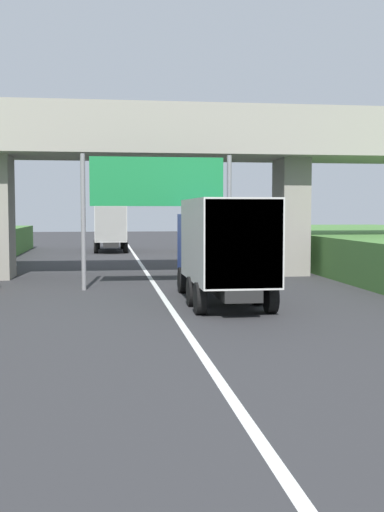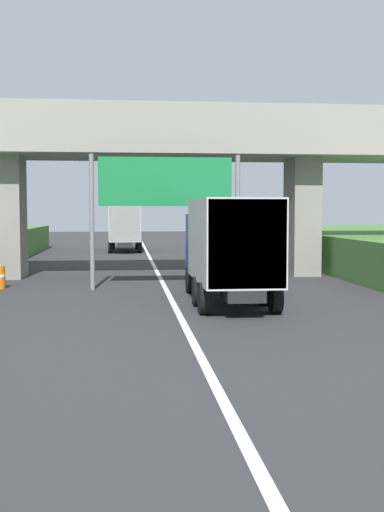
# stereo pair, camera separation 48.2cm
# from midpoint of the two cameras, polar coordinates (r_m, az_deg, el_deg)

# --- Properties ---
(lane_centre_stripe) EXTENTS (0.20, 93.57, 0.01)m
(lane_centre_stripe) POSITION_cam_midpoint_polar(r_m,az_deg,el_deg) (23.47, -3.35, -3.44)
(lane_centre_stripe) COLOR white
(lane_centre_stripe) RESTS_ON ground
(overpass_bridge) EXTENTS (40.00, 4.80, 7.75)m
(overpass_bridge) POSITION_cam_midpoint_polar(r_m,az_deg,el_deg) (30.08, -4.39, 9.33)
(overpass_bridge) COLOR gray
(overpass_bridge) RESTS_ON ground
(overhead_highway_sign) EXTENTS (5.88, 0.18, 5.25)m
(overhead_highway_sign) POSITION_cam_midpoint_polar(r_m,az_deg,el_deg) (24.97, -3.69, 5.88)
(overhead_highway_sign) COLOR slate
(overhead_highway_sign) RESTS_ON ground
(truck_blue) EXTENTS (2.44, 7.30, 3.44)m
(truck_blue) POSITION_cam_midpoint_polar(r_m,az_deg,el_deg) (21.11, 2.04, 0.99)
(truck_blue) COLOR black
(truck_blue) RESTS_ON ground
(truck_black) EXTENTS (2.44, 7.30, 3.44)m
(truck_black) POSITION_cam_midpoint_polar(r_m,az_deg,el_deg) (48.93, -7.58, 2.68)
(truck_black) COLOR black
(truck_black) RESTS_ON ground
(car_yellow) EXTENTS (1.86, 4.10, 1.72)m
(car_yellow) POSITION_cam_midpoint_polar(r_m,az_deg,el_deg) (48.37, 0.31, 1.42)
(car_yellow) COLOR gold
(car_yellow) RESTS_ON ground
(construction_barrel_5) EXTENTS (0.57, 0.57, 0.90)m
(construction_barrel_5) POSITION_cam_midpoint_polar(r_m,az_deg,el_deg) (31.46, -16.35, -0.87)
(construction_barrel_5) COLOR orange
(construction_barrel_5) RESTS_ON ground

